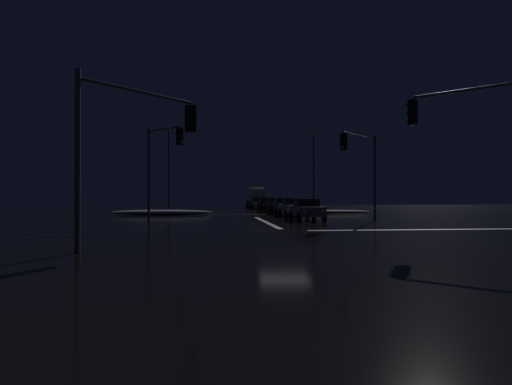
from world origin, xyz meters
TOP-DOWN VIEW (x-y plane):
  - ground at (0.00, 0.00)m, footprint 120.00×120.00m
  - stop_line_north at (0.00, 7.48)m, footprint 0.35×12.74m
  - centre_line_ns at (0.00, 19.08)m, footprint 22.00×0.15m
  - crosswalk_bar_east at (7.58, 0.00)m, footprint 12.74×0.40m
  - snow_bank_left_curb at (-8.28, 19.11)m, footprint 9.36×1.50m
  - snow_bank_right_curb at (8.28, 20.75)m, footprint 8.27×1.50m
  - sedan_gray at (3.28, 9.35)m, footprint 2.02×4.33m
  - sedan_silver at (3.42, 15.34)m, footprint 2.02×4.33m
  - sedan_green at (3.52, 21.05)m, footprint 2.02×4.33m
  - sedan_red at (3.53, 26.42)m, footprint 2.02×4.33m
  - sedan_black at (3.35, 32.70)m, footprint 2.02×4.33m
  - sedan_white at (2.90, 38.33)m, footprint 2.02×4.33m
  - box_truck at (3.34, 45.52)m, footprint 2.68×8.28m
  - traffic_signal_sw at (-6.39, -6.39)m, footprint 3.65×3.65m
  - traffic_signal_nw at (-6.95, 6.95)m, footprint 2.52×2.52m
  - traffic_signal_se at (6.48, -6.48)m, footprint 3.56×3.56m
  - traffic_signal_ne at (6.43, 6.43)m, footprint 3.63×3.63m
  - streetlamp_right_far at (8.58, 29.08)m, footprint 0.44×0.44m
  - streetlamp_left_far at (-8.58, 29.08)m, footprint 0.44×0.44m

SIDE VIEW (x-z plane):
  - ground at x=0.00m, z-range -0.10..0.00m
  - stop_line_north at x=0.00m, z-range 0.00..0.01m
  - centre_line_ns at x=0.00m, z-range 0.00..0.01m
  - crosswalk_bar_east at x=7.58m, z-range 0.00..0.01m
  - snow_bank_right_curb at x=8.28m, z-range 0.00..0.36m
  - snow_bank_left_curb at x=-8.28m, z-range 0.00..0.48m
  - sedan_gray at x=3.28m, z-range 0.02..1.59m
  - sedan_silver at x=3.42m, z-range 0.02..1.59m
  - sedan_green at x=3.52m, z-range 0.02..1.59m
  - sedan_red at x=3.53m, z-range 0.02..1.59m
  - sedan_black at x=3.35m, z-range 0.02..1.59m
  - sedan_white at x=2.90m, z-range 0.02..1.59m
  - box_truck at x=3.34m, z-range 0.17..3.25m
  - traffic_signal_sw at x=-6.39m, z-range 1.14..6.92m
  - traffic_signal_ne at x=6.43m, z-range 1.19..7.28m
  - traffic_signal_se at x=6.48m, z-range 1.21..7.39m
  - traffic_signal_nw at x=-6.95m, z-range 1.15..7.58m
  - streetlamp_right_far at x=8.58m, z-range 0.70..10.16m
  - streetlamp_left_far at x=-8.58m, z-range 0.70..10.49m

